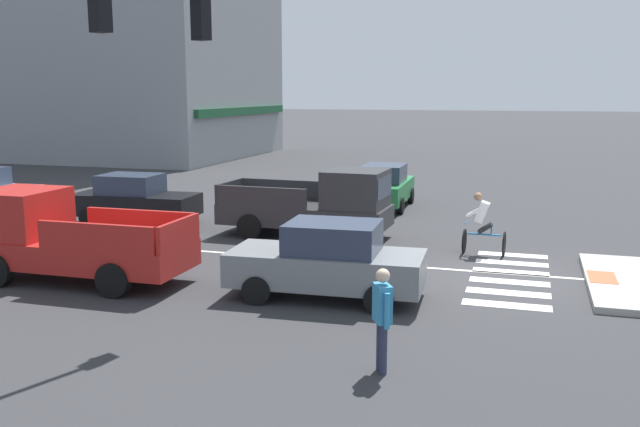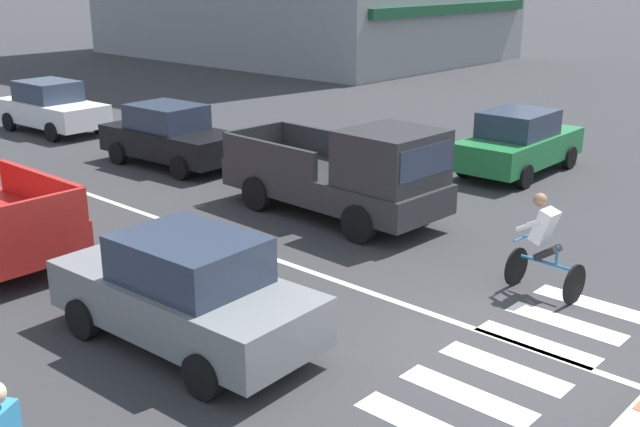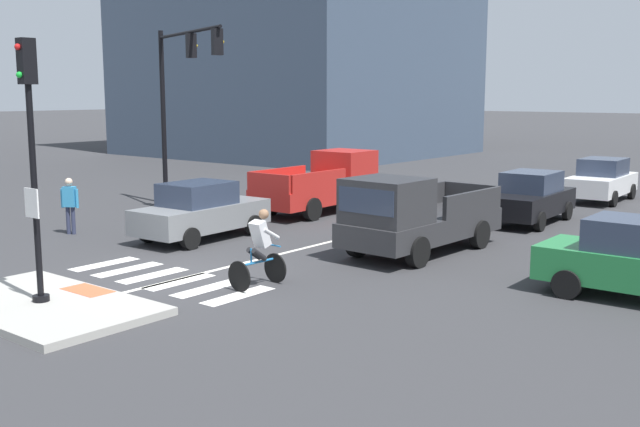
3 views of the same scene
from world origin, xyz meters
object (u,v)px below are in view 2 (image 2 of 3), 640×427
(car_black_eastbound_far, at_px, (170,136))
(cyclist, at_px, (544,243))
(car_green_cross_right, at_px, (519,142))
(car_white_eastbound_distant, at_px, (51,107))
(car_grey_westbound_near, at_px, (186,291))
(pickup_truck_charcoal_eastbound_mid, at_px, (349,175))

(car_black_eastbound_far, height_order, cyclist, cyclist)
(car_green_cross_right, distance_m, cyclist, 7.85)
(car_white_eastbound_distant, bearing_deg, car_grey_westbound_near, -112.84)
(car_grey_westbound_near, relative_size, cyclist, 2.49)
(car_black_eastbound_far, bearing_deg, car_grey_westbound_near, -125.96)
(car_white_eastbound_distant, height_order, car_green_cross_right, same)
(pickup_truck_charcoal_eastbound_mid, bearing_deg, car_black_eastbound_far, 87.05)
(car_white_eastbound_distant, relative_size, cyclist, 2.48)
(car_black_eastbound_far, height_order, car_green_cross_right, same)
(car_green_cross_right, distance_m, pickup_truck_charcoal_eastbound_mid, 5.94)
(car_black_eastbound_far, distance_m, car_grey_westbound_near, 10.50)
(cyclist, bearing_deg, car_black_eastbound_far, 84.16)
(car_black_eastbound_far, distance_m, cyclist, 11.40)
(car_white_eastbound_distant, relative_size, car_black_eastbound_far, 1.00)
(car_white_eastbound_distant, distance_m, pickup_truck_charcoal_eastbound_mid, 12.97)
(car_green_cross_right, relative_size, cyclist, 2.46)
(car_grey_westbound_near, height_order, car_green_cross_right, same)
(car_grey_westbound_near, bearing_deg, car_white_eastbound_distant, 67.16)
(cyclist, bearing_deg, car_green_cross_right, 31.18)
(car_grey_westbound_near, distance_m, pickup_truck_charcoal_eastbound_mid, 6.15)
(car_black_eastbound_far, xyz_separation_m, pickup_truck_charcoal_eastbound_mid, (-0.34, -6.53, 0.17))
(car_green_cross_right, xyz_separation_m, pickup_truck_charcoal_eastbound_mid, (-5.89, 0.75, 0.17))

